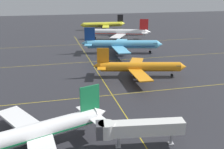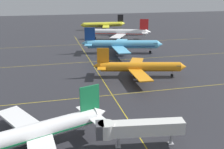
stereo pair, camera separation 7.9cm
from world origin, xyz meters
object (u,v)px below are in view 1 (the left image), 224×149
jet_bridge (134,129)px  airliner_far_right_stand (103,25)px  airliner_second_row (139,67)px  airliner_front_gate (28,135)px  airliner_third_row (121,44)px  airliner_far_left_stand (118,33)px

jet_bridge → airliner_far_right_stand: bearing=79.9°
airliner_far_right_stand → airliner_second_row: bearing=-95.9°
airliner_far_right_stand → airliner_front_gate: bearing=-107.4°
airliner_front_gate → airliner_third_row: bearing=61.8°
airliner_far_left_stand → jet_bridge: (-28.21, -114.08, -0.36)m
airliner_far_left_stand → airliner_far_right_stand: 44.18m
airliner_front_gate → airliner_far_left_stand: size_ratio=0.86×
airliner_far_right_stand → jet_bridge: (-28.10, -158.26, 0.22)m
airliner_second_row → airliner_far_right_stand: airliner_far_right_stand is taller
airliner_third_row → jet_bridge: airliner_third_row is taller
jet_bridge → airliner_third_row: bearing=75.8°
airliner_second_row → airliner_far_right_stand: size_ratio=0.94×
airliner_third_row → airliner_far_right_stand: airliner_third_row is taller
airliner_third_row → airliner_far_left_stand: bearing=76.9°
airliner_far_left_stand → jet_bridge: bearing=-103.9°
airliner_front_gate → airliner_second_row: 53.05m
airliner_front_gate → airliner_third_row: airliner_third_row is taller
airliner_second_row → airliner_third_row: bearing=84.0°
airliner_far_left_stand → airliner_far_right_stand: bearing=90.2°
airliner_front_gate → airliner_far_left_stand: airliner_far_left_stand is taller
airliner_second_row → airliner_far_left_stand: 73.37m
airliner_second_row → airliner_front_gate: bearing=-133.5°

